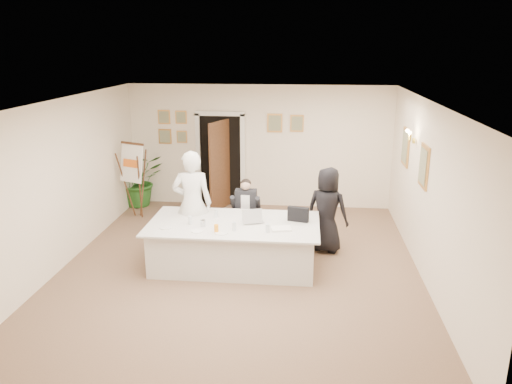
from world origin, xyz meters
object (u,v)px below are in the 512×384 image
object	(u,v)px
laptop_bag	(298,214)
laptop	(253,214)
steel_jug	(203,223)
conference_table	(234,244)
seated_man	(246,211)
flip_chart	(136,184)
standing_man	(192,204)
oj_glass	(216,229)
paper_stack	(281,229)
standing_woman	(327,210)
potted_palm	(139,180)

from	to	relation	value
laptop_bag	laptop	bearing A→B (deg)	-158.25
laptop_bag	steel_jug	size ratio (longest dim) A/B	3.23
conference_table	seated_man	xyz separation A→B (m)	(0.08, 1.04, 0.24)
flip_chart	laptop_bag	world-z (taller)	flip_chart
flip_chart	laptop	bearing A→B (deg)	-37.86
steel_jug	standing_man	bearing A→B (deg)	116.61
conference_table	laptop	bearing A→B (deg)	16.66
laptop_bag	seated_man	bearing A→B (deg)	154.06
conference_table	oj_glass	world-z (taller)	oj_glass
laptop	paper_stack	bearing A→B (deg)	-53.55
seated_man	steel_jug	bearing A→B (deg)	-123.37
oj_glass	standing_woman	bearing A→B (deg)	35.55
paper_stack	laptop	bearing A→B (deg)	145.69
seated_man	flip_chart	xyz separation A→B (m)	(-2.53, 1.21, 0.13)
paper_stack	steel_jug	xyz separation A→B (m)	(-1.29, 0.02, 0.04)
potted_palm	oj_glass	world-z (taller)	potted_palm
laptop	steel_jug	distance (m)	0.86
standing_woman	standing_man	bearing A→B (deg)	31.04
seated_man	potted_palm	size ratio (longest dim) A/B	1.05
conference_table	paper_stack	bearing A→B (deg)	-16.61
conference_table	potted_palm	size ratio (longest dim) A/B	2.35
standing_man	potted_palm	bearing A→B (deg)	-62.50
potted_palm	laptop_bag	world-z (taller)	potted_palm
seated_man	steel_jug	size ratio (longest dim) A/B	11.54
flip_chart	steel_jug	bearing A→B (deg)	-51.29
flip_chart	standing_man	distance (m)	2.48
steel_jug	laptop	bearing A→B (deg)	21.56
conference_table	steel_jug	xyz separation A→B (m)	(-0.48, -0.22, 0.44)
laptop_bag	flip_chart	bearing A→B (deg)	164.19
flip_chart	steel_jug	size ratio (longest dim) A/B	14.89
standing_woman	oj_glass	world-z (taller)	standing_woman
seated_man	paper_stack	bearing A→B (deg)	-69.81
oj_glass	standing_man	bearing A→B (deg)	123.57
paper_stack	oj_glass	distance (m)	1.05
potted_palm	laptop_bag	size ratio (longest dim) A/B	3.42
laptop	oj_glass	world-z (taller)	laptop
standing_woman	paper_stack	distance (m)	1.31
flip_chart	seated_man	bearing A→B (deg)	-25.56
potted_palm	steel_jug	size ratio (longest dim) A/B	11.04
standing_man	paper_stack	xyz separation A→B (m)	(1.61, -0.66, -0.16)
conference_table	laptop	distance (m)	0.62
seated_man	laptop	bearing A→B (deg)	-85.34
laptop_bag	standing_woman	bearing A→B (deg)	65.26
flip_chart	potted_palm	bearing A→B (deg)	105.25
conference_table	laptop_bag	distance (m)	1.20
standing_woman	laptop	xyz separation A→B (m)	(-1.27, -0.72, 0.13)
steel_jug	paper_stack	bearing A→B (deg)	-1.01
seated_man	oj_glass	distance (m)	1.54
oj_glass	steel_jug	size ratio (longest dim) A/B	1.18
seated_man	flip_chart	size ratio (longest dim) A/B	0.78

